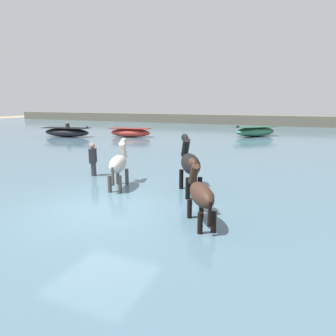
% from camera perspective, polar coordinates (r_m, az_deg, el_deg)
% --- Properties ---
extents(ground_plane, '(120.00, 120.00, 0.00)m').
position_cam_1_polar(ground_plane, '(7.99, -13.28, -10.38)').
color(ground_plane, gray).
extents(water_surface, '(90.00, 90.00, 0.38)m').
position_cam_1_polar(water_surface, '(16.71, 7.47, 2.65)').
color(water_surface, '#476675').
rests_on(water_surface, ground).
extents(horse_lead_black, '(1.31, 1.83, 2.12)m').
position_cam_1_polar(horse_lead_black, '(8.76, 4.37, 0.62)').
color(horse_lead_black, black).
rests_on(horse_lead_black, ground).
extents(horse_trailing_pinto, '(0.86, 1.76, 1.92)m').
position_cam_1_polar(horse_trailing_pinto, '(9.44, -9.81, 0.62)').
color(horse_trailing_pinto, beige).
rests_on(horse_trailing_pinto, ground).
extents(horse_flank_dark_bay, '(1.16, 1.51, 1.78)m').
position_cam_1_polar(horse_flank_dark_bay, '(6.55, 6.48, -5.47)').
color(horse_flank_dark_bay, '#382319').
rests_on(horse_flank_dark_bay, ground).
extents(boat_far_inshore, '(3.64, 3.79, 0.95)m').
position_cam_1_polar(boat_far_inshore, '(25.25, 17.03, 6.97)').
color(boat_far_inshore, '#337556').
rests_on(boat_far_inshore, water_surface).
extents(boat_near_port, '(3.58, 1.88, 0.72)m').
position_cam_1_polar(boat_near_port, '(24.02, -7.54, 7.03)').
color(boat_near_port, '#BC382D').
rests_on(boat_near_port, water_surface).
extents(boat_mid_outer, '(4.23, 1.79, 1.23)m').
position_cam_1_polar(boat_mid_outer, '(25.35, -19.56, 6.75)').
color(boat_mid_outer, black).
rests_on(boat_mid_outer, water_surface).
extents(person_wading_mid, '(0.29, 0.36, 1.63)m').
position_cam_1_polar(person_wading_mid, '(11.27, -14.68, 0.96)').
color(person_wading_mid, '#383842').
rests_on(person_wading_mid, ground).
extents(far_shoreline, '(80.00, 2.40, 1.61)m').
position_cam_1_polar(far_shoreline, '(39.11, 16.99, 8.87)').
color(far_shoreline, '#605B4C').
rests_on(far_shoreline, ground).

